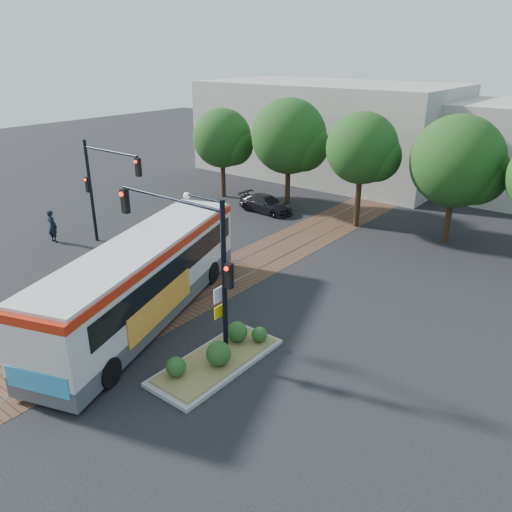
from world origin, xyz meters
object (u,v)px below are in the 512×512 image
Objects in this scene: city_bus at (144,276)px; signal_pole_left at (101,180)px; officer at (52,226)px; traffic_island at (219,355)px; parked_car at (266,204)px; signal_pole_main at (197,251)px.

signal_pole_left reaches higher than city_bus.
signal_pole_left is 4.46m from officer.
parked_car reaches higher than traffic_island.
signal_pole_left is at bearing 158.55° from signal_pole_main.
signal_pole_main is (-0.96, 0.09, 3.83)m from traffic_island.
officer is 0.47× the size of parked_car.
city_bus is 6.67× the size of officer.
signal_pole_left is (-12.23, 4.80, -0.29)m from signal_pole_main.
city_bus is at bearing -26.53° from signal_pole_left.
signal_pole_main reaches higher than officer.
signal_pole_left is (-13.19, 4.89, 3.54)m from traffic_island.
signal_pole_main reaches higher than city_bus.
city_bus is 5.03m from traffic_island.
officer is at bearing 155.10° from parked_car.
signal_pole_main is 3.08× the size of officer.
signal_pole_left is at bearing 159.64° from traffic_island.
signal_pole_left is 3.08× the size of officer.
traffic_island is at bearing 165.92° from officer.
signal_pole_main is 1.00× the size of signal_pole_left.
signal_pole_left is at bearing -152.88° from officer.
city_bus reaches higher than parked_car.
signal_pole_left is 11.81m from parked_car.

